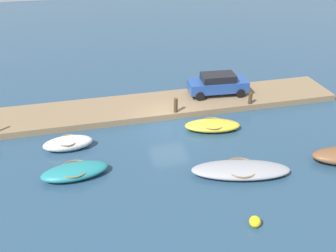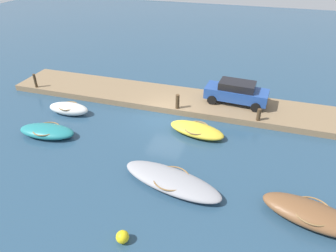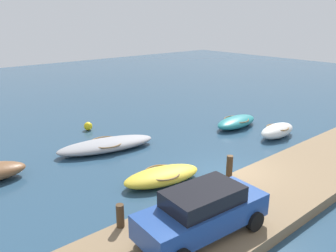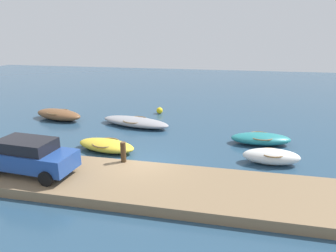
# 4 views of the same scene
# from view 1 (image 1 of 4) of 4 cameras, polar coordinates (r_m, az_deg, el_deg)

# --- Properties ---
(ground_plane) EXTENTS (84.00, 84.00, 0.00)m
(ground_plane) POSITION_cam_1_polar(r_m,az_deg,el_deg) (25.32, 0.14, 0.46)
(ground_plane) COLOR navy
(dock_platform) EXTENTS (25.25, 3.74, 0.43)m
(dock_platform) POSITION_cam_1_polar(r_m,az_deg,el_deg) (27.15, -1.00, 3.09)
(dock_platform) COLOR #846B4C
(dock_platform) RESTS_ON ground_plane
(dinghy_white) EXTENTS (2.89, 1.34, 0.78)m
(dinghy_white) POSITION_cam_1_polar(r_m,az_deg,el_deg) (23.17, -14.57, -2.47)
(dinghy_white) COLOR white
(dinghy_white) RESTS_ON ground_plane
(rowboat_yellow) EXTENTS (3.73, 2.17, 0.62)m
(rowboat_yellow) POSITION_cam_1_polar(r_m,az_deg,el_deg) (24.55, 6.58, 0.08)
(rowboat_yellow) COLOR gold
(rowboat_yellow) RESTS_ON ground_plane
(rowboat_teal) EXTENTS (3.60, 1.81, 0.66)m
(rowboat_teal) POSITION_cam_1_polar(r_m,az_deg,el_deg) (20.84, -13.61, -6.52)
(rowboat_teal) COLOR teal
(rowboat_teal) RESTS_ON ground_plane
(motorboat_grey) EXTENTS (5.48, 2.86, 0.60)m
(motorboat_grey) POSITION_cam_1_polar(r_m,az_deg,el_deg) (20.77, 10.70, -6.39)
(motorboat_grey) COLOR #939399
(motorboat_grey) RESTS_ON ground_plane
(mooring_post_west) EXTENTS (0.26, 0.26, 0.79)m
(mooring_post_west) POSITION_cam_1_polar(r_m,az_deg,el_deg) (27.35, 12.07, 4.02)
(mooring_post_west) COLOR #47331E
(mooring_post_west) RESTS_ON dock_platform
(mooring_post_mid_west) EXTENTS (0.26, 0.26, 1.00)m
(mooring_post_mid_west) POSITION_cam_1_polar(r_m,az_deg,el_deg) (25.55, 1.15, 3.09)
(mooring_post_mid_west) COLOR #47331E
(mooring_post_mid_west) RESTS_ON dock_platform
(parked_car) EXTENTS (4.36, 2.09, 1.57)m
(parked_car) POSITION_cam_1_polar(r_m,az_deg,el_deg) (28.20, 7.36, 6.20)
(parked_car) COLOR #234793
(parked_car) RESTS_ON dock_platform
(marker_buoy) EXTENTS (0.53, 0.53, 0.53)m
(marker_buoy) POSITION_cam_1_polar(r_m,az_deg,el_deg) (17.94, 12.73, -13.62)
(marker_buoy) COLOR yellow
(marker_buoy) RESTS_ON ground_plane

